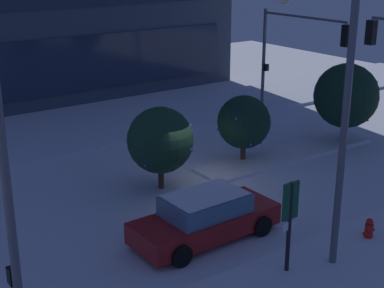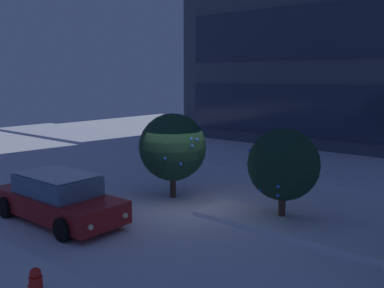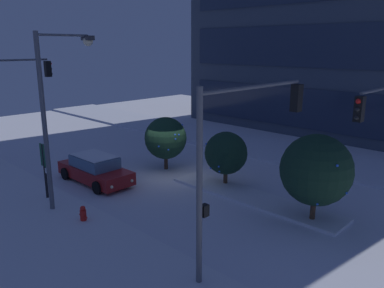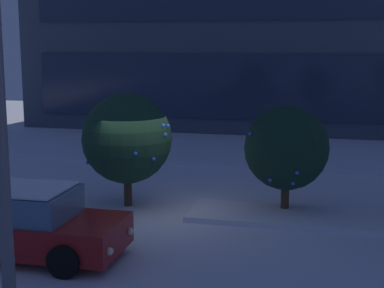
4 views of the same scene
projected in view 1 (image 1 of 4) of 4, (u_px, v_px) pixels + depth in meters
The scene contains 12 objects.
ground at pixel (188, 186), 21.74m from camera, with size 52.00×52.00×0.00m, color silver.
curb_strip_near at pixel (368, 283), 15.31m from camera, with size 52.00×5.20×0.14m, color silver.
curb_strip_far at pixel (90, 130), 28.13m from camera, with size 52.00×5.20×0.14m, color silver.
median_strip at pixel (288, 154), 24.86m from camera, with size 9.00×1.80×0.14m, color silver.
car_near at pixel (205, 217), 17.57m from camera, with size 4.82×2.06×1.49m.
traffic_light_corner_far_right at pixel (296, 45), 29.02m from camera, with size 0.32×5.85×5.52m.
street_lamp_arched at pixel (326, 89), 15.18m from camera, with size 0.56×2.67×7.68m.
fire_hydrant at pixel (369, 230), 17.51m from camera, with size 0.48×0.26×0.77m.
parking_info_sign at pixel (290, 217), 15.27m from camera, with size 0.55×0.12×2.74m.
decorated_tree_median at pixel (244, 122), 23.59m from camera, with size 2.21×2.21×2.86m.
decorated_tree_left_of_median at pixel (160, 140), 20.95m from camera, with size 2.46×2.46×3.11m.
decorated_tree_right_of_median at pixel (346, 96), 25.74m from camera, with size 2.91×2.91×3.72m.
Camera 1 is at (-11.58, -16.40, 8.51)m, focal length 53.73 mm.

